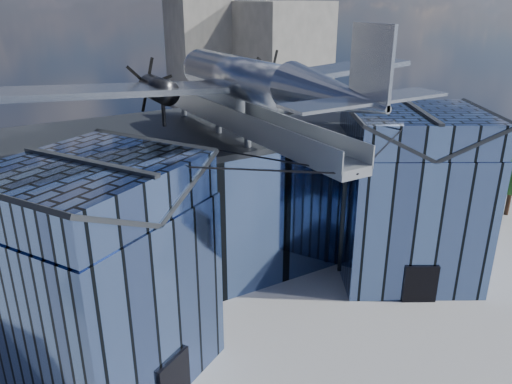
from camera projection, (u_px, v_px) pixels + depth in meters
ground_plane at (272, 305)px, 32.18m from camera, size 120.00×120.00×0.00m
museum at (228, 197)px, 34.82m from camera, size 32.88×24.50×17.60m
bg_towers at (88, 63)px, 69.64m from camera, size 77.00×24.50×26.00m
tree_side_e at (472, 176)px, 45.96m from camera, size 3.46×3.46×4.69m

